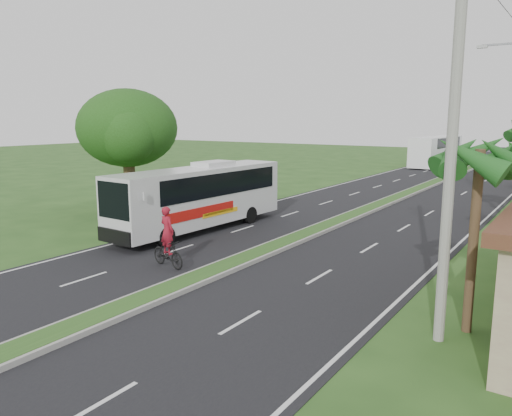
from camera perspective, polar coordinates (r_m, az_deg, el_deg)
The scene contains 11 objects.
ground at distance 16.82m, azimuth -11.65°, elevation -10.11°, with size 180.00×180.00×0.00m, color #274A1B.
road_asphalt at distance 33.49m, azimuth 13.41°, elevation 0.03°, with size 14.00×160.00×0.02m, color black.
median_strip at distance 33.48m, azimuth 13.42°, elevation 0.18°, with size 1.20×160.00×0.18m.
lane_edge_left at distance 36.32m, azimuth 3.47°, elevation 1.06°, with size 0.12×160.00×0.01m, color silver.
lane_edge_right at distance 31.85m, azimuth 24.76°, elevation -1.18°, with size 0.12×160.00×0.01m, color silver.
palm_verge_a at distance 14.21m, azimuth 24.21°, elevation 5.12°, with size 2.40×2.40×5.45m.
shade_tree at distance 31.50m, azimuth -14.60°, elevation 8.54°, with size 6.30×6.00×7.54m.
utility_pole_a at distance 13.29m, azimuth 21.62°, elevation 9.04°, with size 1.60×0.28×11.00m.
coach_bus_main at distance 25.96m, azimuth -6.34°, elevation 1.66°, with size 2.77×11.02×3.53m.
coach_bus_far at distance 64.89m, azimuth 19.91°, elevation 6.31°, with size 3.29×12.36×3.57m.
motorcyclist at distance 19.80m, azimuth -10.07°, elevation -4.27°, with size 1.94×0.87×2.43m.
Camera 1 is at (11.36, -10.97, 5.79)m, focal length 35.00 mm.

